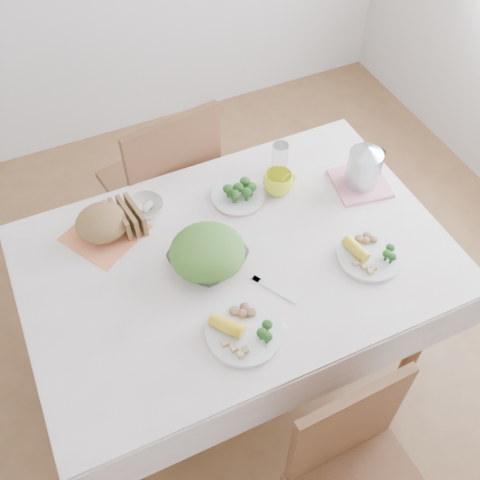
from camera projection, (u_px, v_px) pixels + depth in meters
name	position (u px, v px, depth m)	size (l,w,h in m)	color
floor	(238.00, 357.00, 2.59)	(3.60, 3.60, 0.00)	brown
dining_table	(238.00, 314.00, 2.30)	(1.40, 0.90, 0.75)	brown
tablecloth	(237.00, 257.00, 2.00)	(1.50, 1.00, 0.01)	white
chair_far	(160.00, 186.00, 2.64)	(0.44, 0.44, 0.99)	brown
salad_bowl	(208.00, 258.00, 1.95)	(0.25, 0.25, 0.06)	white
dinner_plate_left	(244.00, 332.00, 1.79)	(0.25, 0.25, 0.02)	white
dinner_plate_right	(369.00, 255.00, 1.99)	(0.23, 0.23, 0.02)	white
broccoli_plate	(238.00, 197.00, 2.17)	(0.21, 0.21, 0.02)	beige
napkin	(105.00, 233.00, 2.06)	(0.25, 0.25, 0.00)	#E67C4A
bread_loaf	(102.00, 223.00, 2.02)	(0.19, 0.18, 0.12)	brown
fruit_bowl	(145.00, 208.00, 2.12)	(0.14, 0.14, 0.04)	white
yellow_mug	(278.00, 183.00, 2.17)	(0.12, 0.12, 0.09)	yellow
glass_tumbler	(280.00, 156.00, 2.23)	(0.06, 0.06, 0.12)	white
pink_tray	(360.00, 183.00, 2.22)	(0.21, 0.21, 0.02)	pink
electric_kettle	(365.00, 162.00, 2.13)	(0.13, 0.13, 0.18)	#B2B5BA
fork_left	(275.00, 289.00, 1.90)	(0.02, 0.18, 0.00)	silver
knife	(259.00, 341.00, 1.78)	(0.02, 0.21, 0.00)	silver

